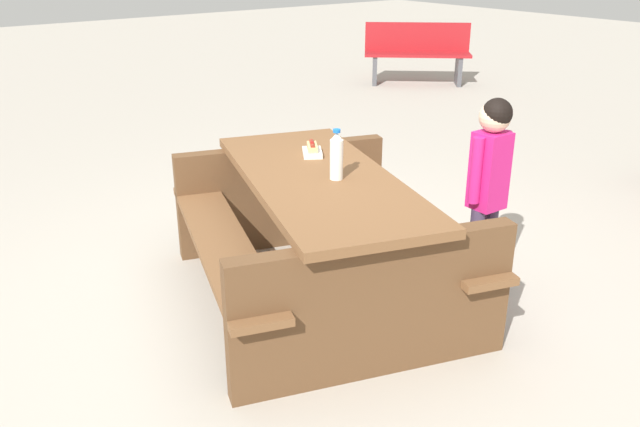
# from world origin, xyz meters

# --- Properties ---
(ground_plane) EXTENTS (30.00, 30.00, 0.00)m
(ground_plane) POSITION_xyz_m (0.00, 0.00, 0.00)
(ground_plane) COLOR #ADA599
(ground_plane) RESTS_ON ground
(picnic_table) EXTENTS (2.15, 1.90, 0.75)m
(picnic_table) POSITION_xyz_m (0.00, 0.00, 0.44)
(picnic_table) COLOR brown
(picnic_table) RESTS_ON ground
(soda_bottle) EXTENTS (0.07, 0.07, 0.28)m
(soda_bottle) POSITION_xyz_m (-0.10, -0.04, 0.88)
(soda_bottle) COLOR silver
(soda_bottle) RESTS_ON picnic_table
(hotdog_tray) EXTENTS (0.21, 0.19, 0.08)m
(hotdog_tray) POSITION_xyz_m (0.32, -0.19, 0.78)
(hotdog_tray) COLOR white
(hotdog_tray) RESTS_ON picnic_table
(child_in_coat) EXTENTS (0.18, 0.29, 1.16)m
(child_in_coat) POSITION_xyz_m (-0.50, -0.81, 0.74)
(child_in_coat) COLOR #3F334C
(child_in_coat) RESTS_ON ground
(park_bench_mid) EXTENTS (1.29, 1.39, 0.85)m
(park_bench_mid) POSITION_xyz_m (4.11, -4.92, 0.45)
(park_bench_mid) COLOR maroon
(park_bench_mid) RESTS_ON ground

